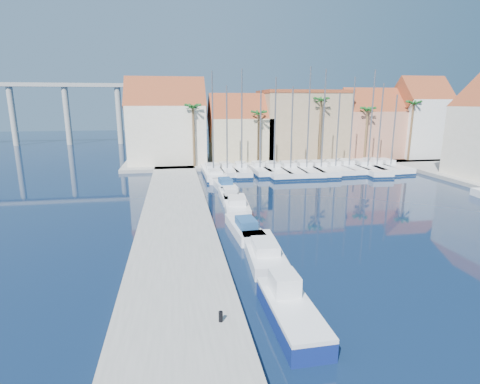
% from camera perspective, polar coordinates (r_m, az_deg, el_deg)
% --- Properties ---
extents(ground, '(260.00, 260.00, 0.00)m').
position_cam_1_polar(ground, '(20.12, 18.56, -17.09)').
color(ground, black).
rests_on(ground, ground).
extents(quay_west, '(6.00, 77.00, 0.50)m').
position_cam_1_polar(quay_west, '(30.18, -9.69, -5.57)').
color(quay_west, gray).
rests_on(quay_west, ground).
extents(shore_north, '(54.00, 16.00, 0.50)m').
position_cam_1_polar(shore_north, '(66.53, 6.71, 4.98)').
color(shore_north, gray).
rests_on(shore_north, ground).
extents(bollard, '(0.19, 0.19, 0.49)m').
position_cam_1_polar(bollard, '(17.53, -2.96, -18.42)').
color(bollard, black).
rests_on(bollard, quay_west).
extents(fishing_boat, '(2.02, 5.79, 2.02)m').
position_cam_1_polar(fishing_boat, '(18.29, 7.68, -17.33)').
color(fishing_boat, navy).
rests_on(fishing_boat, ground).
extents(motorboat_west_0, '(2.53, 6.83, 1.40)m').
position_cam_1_polar(motorboat_west_0, '(24.86, 3.61, -9.00)').
color(motorboat_west_0, white).
rests_on(motorboat_west_0, ground).
extents(motorboat_west_1, '(2.27, 6.05, 1.40)m').
position_cam_1_polar(motorboat_west_1, '(29.27, 0.70, -5.44)').
color(motorboat_west_1, white).
rests_on(motorboat_west_1, ground).
extents(motorboat_west_2, '(2.70, 6.93, 1.40)m').
position_cam_1_polar(motorboat_west_2, '(35.64, -0.57, -1.96)').
color(motorboat_west_2, white).
rests_on(motorboat_west_2, ground).
extents(motorboat_west_3, '(1.89, 5.65, 1.40)m').
position_cam_1_polar(motorboat_west_3, '(39.26, -1.63, -0.51)').
color(motorboat_west_3, white).
rests_on(motorboat_west_3, ground).
extents(motorboat_west_4, '(2.38, 6.15, 1.40)m').
position_cam_1_polar(motorboat_west_4, '(44.26, -2.37, 1.10)').
color(motorboat_west_4, white).
rests_on(motorboat_west_4, ground).
extents(motorboat_west_5, '(2.64, 7.38, 1.40)m').
position_cam_1_polar(motorboat_west_5, '(50.11, -3.90, 2.54)').
color(motorboat_west_5, white).
rests_on(motorboat_west_5, ground).
extents(motorboat_west_6, '(2.68, 6.88, 1.40)m').
position_cam_1_polar(motorboat_west_6, '(54.92, -4.49, 3.50)').
color(motorboat_west_6, white).
rests_on(motorboat_west_6, ground).
extents(sailboat_0, '(2.70, 10.05, 13.95)m').
position_cam_1_polar(sailboat_0, '(51.79, -4.11, 3.00)').
color(sailboat_0, white).
rests_on(sailboat_0, ground).
extents(sailboat_1, '(2.64, 8.29, 12.21)m').
position_cam_1_polar(sailboat_1, '(53.23, -2.05, 3.33)').
color(sailboat_1, white).
rests_on(sailboat_1, ground).
extents(sailboat_2, '(2.79, 8.66, 14.37)m').
position_cam_1_polar(sailboat_2, '(53.42, 0.21, 3.41)').
color(sailboat_2, white).
rests_on(sailboat_2, ground).
extents(sailboat_3, '(2.36, 8.33, 11.64)m').
position_cam_1_polar(sailboat_3, '(54.02, 2.94, 3.46)').
color(sailboat_3, white).
rests_on(sailboat_3, ground).
extents(sailboat_4, '(3.01, 10.49, 13.31)m').
position_cam_1_polar(sailboat_4, '(53.58, 5.03, 3.32)').
color(sailboat_4, white).
rests_on(sailboat_4, ground).
extents(sailboat_5, '(3.08, 10.33, 12.15)m').
position_cam_1_polar(sailboat_5, '(54.19, 7.53, 3.36)').
color(sailboat_5, white).
rests_on(sailboat_5, ground).
extents(sailboat_6, '(3.44, 10.89, 14.72)m').
position_cam_1_polar(sailboat_6, '(55.15, 9.91, 3.48)').
color(sailboat_6, white).
rests_on(sailboat_6, ground).
extents(sailboat_7, '(3.15, 10.15, 14.44)m').
position_cam_1_polar(sailboat_7, '(55.64, 12.06, 3.48)').
color(sailboat_7, white).
rests_on(sailboat_7, ground).
extents(sailboat_8, '(2.50, 9.33, 11.30)m').
position_cam_1_polar(sailboat_8, '(56.94, 14.13, 3.56)').
color(sailboat_8, white).
rests_on(sailboat_8, ground).
extents(sailboat_9, '(2.76, 9.92, 13.50)m').
position_cam_1_polar(sailboat_9, '(58.30, 16.03, 3.69)').
color(sailboat_9, white).
rests_on(sailboat_9, ground).
extents(sailboat_10, '(3.56, 11.37, 14.40)m').
position_cam_1_polar(sailboat_10, '(58.31, 18.58, 3.50)').
color(sailboat_10, white).
rests_on(sailboat_10, ground).
extents(sailboat_11, '(3.67, 10.67, 12.66)m').
position_cam_1_polar(sailboat_11, '(60.18, 19.87, 3.68)').
color(sailboat_11, white).
rests_on(sailboat_11, ground).
extents(sailboat_12, '(2.90, 9.53, 11.09)m').
position_cam_1_polar(sailboat_12, '(60.85, 21.67, 3.63)').
color(sailboat_12, white).
rests_on(sailboat_12, ground).
extents(building_0, '(12.30, 9.00, 13.50)m').
position_cam_1_polar(building_0, '(62.17, -11.10, 10.04)').
color(building_0, beige).
rests_on(building_0, shore_north).
extents(building_1, '(10.30, 8.00, 11.00)m').
position_cam_1_polar(building_1, '(63.17, 0.04, 9.22)').
color(building_1, '#C5B28B').
rests_on(building_1, shore_north).
extents(building_2, '(14.20, 10.20, 11.50)m').
position_cam_1_polar(building_2, '(66.84, 9.36, 10.11)').
color(building_2, '#9F8762').
rests_on(building_2, shore_north).
extents(building_3, '(10.30, 8.00, 12.00)m').
position_cam_1_polar(building_3, '(70.80, 18.96, 9.42)').
color(building_3, tan).
rests_on(building_3, shore_north).
extents(building_4, '(8.30, 8.00, 14.00)m').
position_cam_1_polar(building_4, '(74.65, 25.57, 9.87)').
color(building_4, white).
rests_on(building_4, shore_north).
extents(palm_0, '(2.60, 2.60, 10.15)m').
position_cam_1_polar(palm_0, '(57.14, -7.19, 12.47)').
color(palm_0, brown).
rests_on(palm_0, shore_north).
extents(palm_1, '(2.60, 2.60, 9.15)m').
position_cam_1_polar(palm_1, '(58.51, 2.87, 11.65)').
color(palm_1, brown).
rests_on(palm_1, shore_north).
extents(palm_2, '(2.60, 2.60, 11.15)m').
position_cam_1_polar(palm_2, '(61.46, 12.27, 13.21)').
color(palm_2, brown).
rests_on(palm_2, shore_north).
extents(palm_3, '(2.60, 2.60, 9.65)m').
position_cam_1_polar(palm_3, '(64.87, 18.91, 11.56)').
color(palm_3, brown).
rests_on(palm_3, shore_north).
extents(palm_4, '(2.60, 2.60, 10.65)m').
position_cam_1_polar(palm_4, '(69.02, 24.94, 11.90)').
color(palm_4, brown).
rests_on(palm_4, shore_north).
extents(viaduct, '(48.00, 2.20, 14.45)m').
position_cam_1_polar(viaduct, '(101.66, -27.84, 12.12)').
color(viaduct, '#9E9E99').
rests_on(viaduct, ground).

